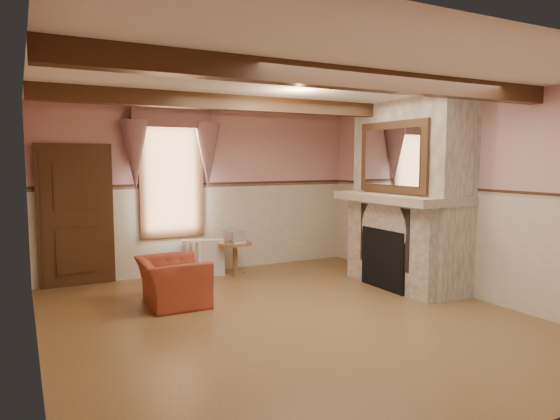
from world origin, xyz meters
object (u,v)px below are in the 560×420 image
armchair (173,282)px  side_table (235,259)px  bowl (409,191)px  oil_lamp (387,184)px  mantel_clock (370,185)px  radiator (203,257)px

armchair → side_table: size_ratio=1.71×
bowl → oil_lamp: 0.50m
mantel_clock → bowl: bearing=-90.0°
bowl → oil_lamp: oil_lamp is taller
side_table → mantel_clock: (1.93, -1.14, 1.25)m
side_table → bowl: bearing=-46.7°
oil_lamp → bowl: bearing=-90.0°
side_table → bowl: (1.93, -2.05, 1.19)m
bowl → side_table: bearing=133.3°
oil_lamp → side_table: bearing=141.1°
bowl → radiator: bearing=136.6°
armchair → radiator: bearing=-31.0°
armchair → radiator: 1.73m
side_table → bowl: bowl is taller
armchair → bowl: size_ratio=2.50×
armchair → oil_lamp: (3.33, -0.32, 1.25)m
armchair → radiator: size_ratio=1.37×
bowl → oil_lamp: size_ratio=1.37×
radiator → mantel_clock: 3.02m
armchair → oil_lamp: oil_lamp is taller
armchair → oil_lamp: 3.58m
side_table → mantel_clock: size_ratio=2.34×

